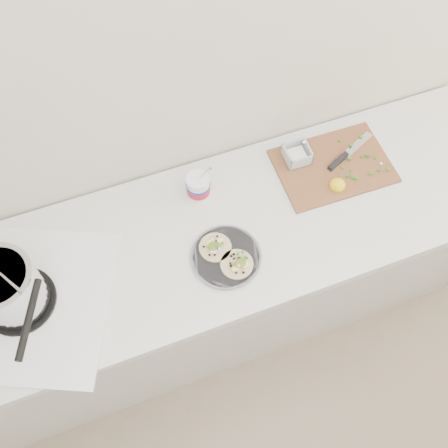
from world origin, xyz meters
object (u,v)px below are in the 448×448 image
object	(u,v)px
taco_plate	(226,256)
tub	(199,185)
stove	(12,293)
cutboard	(331,163)

from	to	relation	value
taco_plate	tub	world-z (taller)	tub
stove	taco_plate	world-z (taller)	stove
stove	taco_plate	distance (m)	0.72
taco_plate	tub	distance (m)	0.29
taco_plate	stove	bearing A→B (deg)	173.20
taco_plate	cutboard	distance (m)	0.58
cutboard	tub	bearing A→B (deg)	175.60
stove	taco_plate	size ratio (longest dim) A/B	3.06
stove	tub	distance (m)	0.74
stove	tub	world-z (taller)	stove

